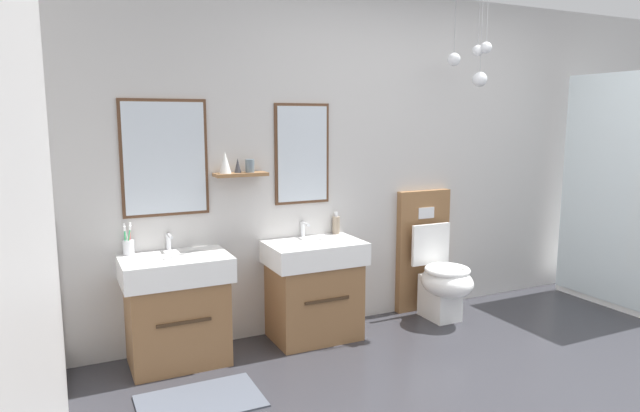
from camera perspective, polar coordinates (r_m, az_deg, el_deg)
The scene contains 11 objects.
wall_back at distance 4.57m, azimuth 8.71°, elevation 4.93°, with size 5.45×0.62×2.53m.
wall_left at distance 1.94m, azimuth -27.63°, elevation -1.44°, with size 0.12×3.83×2.53m, color #B7B5B2.
bath_mat at distance 3.38m, azimuth -12.19°, elevation -18.98°, with size 0.68×0.44×0.01m, color #474C56.
vanity_sink_left at distance 3.77m, azimuth -14.49°, elevation -10.00°, with size 0.68×0.48×0.71m.
tap_on_left_sink at distance 3.82m, azimuth -15.23°, elevation -3.37°, with size 0.03×0.13×0.11m.
vanity_sink_right at distance 4.05m, azimuth -0.68°, elevation -8.35°, with size 0.68×0.48×0.71m.
tap_on_right_sink at distance 4.10m, azimuth -1.70°, elevation -2.22°, with size 0.03×0.13×0.11m.
toilet at distance 4.59m, azimuth 11.67°, elevation -6.44°, with size 0.48×0.63×1.00m.
toothbrush_cup at distance 3.78m, azimuth -19.06°, elevation -3.86°, with size 0.07×0.08×0.21m.
soap_dispenser at distance 4.21m, azimuth 1.66°, elevation -1.93°, with size 0.06×0.06×0.17m.
shower_tray at distance 5.55m, azimuth 29.14°, elevation -4.55°, with size 1.01×0.96×1.95m.
Camera 1 is at (-2.58, -1.91, 1.58)m, focal length 31.20 mm.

